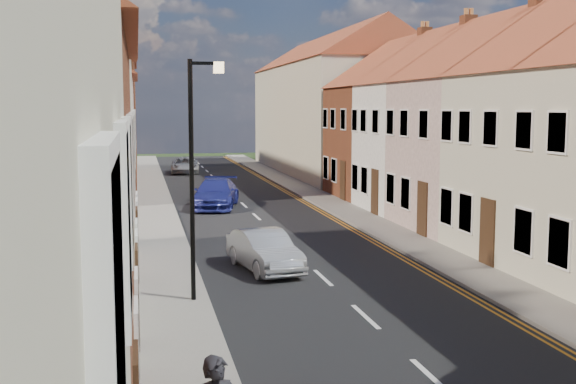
{
  "coord_description": "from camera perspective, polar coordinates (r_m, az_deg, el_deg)",
  "views": [
    {
      "loc": [
        -5.18,
        2.1,
        4.96
      ],
      "look_at": [
        0.01,
        27.05,
        1.95
      ],
      "focal_mm": 45.0,
      "sensor_mm": 36.0,
      "label": 1
    }
  ],
  "objects": [
    {
      "name": "car_distant",
      "position": [
        54.69,
        -8.14,
        2.1
      ],
      "size": [
        2.27,
        4.46,
        1.21
      ],
      "primitive_type": "imported",
      "rotation": [
        0.0,
        0.0,
        -0.06
      ],
      "color": "#9D9FA4",
      "rests_on": "ground"
    },
    {
      "name": "lamppost",
      "position": [
        18.01,
        -7.35,
        2.16
      ],
      "size": [
        0.88,
        0.15,
        6.0
      ],
      "color": "black",
      "rests_on": "pavement_left"
    },
    {
      "name": "road",
      "position": [
        28.81,
        -1.21,
        -3.16
      ],
      "size": [
        7.0,
        90.0,
        0.02
      ],
      "primitive_type": "cube",
      "color": "black",
      "rests_on": "ground"
    },
    {
      "name": "block_right_far",
      "position": [
        54.85,
        3.59,
        7.07
      ],
      "size": [
        8.3,
        24.2,
        10.5
      ],
      "color": "beige",
      "rests_on": "ground"
    },
    {
      "name": "cottage_r_white_far",
      "position": [
        35.31,
        12.53,
        5.8
      ],
      "size": [
        8.3,
        5.2,
        9.0
      ],
      "color": "white",
      "rests_on": "ground"
    },
    {
      "name": "car_mid",
      "position": [
        21.99,
        -1.88,
        -4.65
      ],
      "size": [
        1.97,
        3.92,
        1.23
      ],
      "primitive_type": "imported",
      "rotation": [
        0.0,
        0.0,
        0.18
      ],
      "color": "#9B9DA2",
      "rests_on": "ground"
    },
    {
      "name": "pavement_right",
      "position": [
        29.91,
        7.11,
        -2.74
      ],
      "size": [
        1.8,
        90.0,
        0.12
      ],
      "primitive_type": "cube",
      "color": "gray",
      "rests_on": "ground"
    },
    {
      "name": "pavement_left",
      "position": [
        28.34,
        -10.01,
        -3.32
      ],
      "size": [
        1.8,
        90.0,
        0.12
      ],
      "primitive_type": "cube",
      "color": "gray",
      "rests_on": "ground"
    },
    {
      "name": "cottage_r_pink",
      "position": [
        30.47,
        16.71,
        5.54
      ],
      "size": [
        8.3,
        6.0,
        9.0
      ],
      "color": "beige",
      "rests_on": "ground"
    },
    {
      "name": "car_far",
      "position": [
        35.71,
        -5.75,
        -0.14
      ],
      "size": [
        3.05,
        5.2,
        1.42
      ],
      "primitive_type": "imported",
      "rotation": [
        0.0,
        0.0,
        -0.23
      ],
      "color": "navy",
      "rests_on": "ground"
    },
    {
      "name": "cottage_r_cream_far",
      "position": [
        40.3,
        9.37,
        5.95
      ],
      "size": [
        8.3,
        6.0,
        9.0
      ],
      "color": "brown",
      "rests_on": "ground"
    },
    {
      "name": "block_left_far",
      "position": [
        48.08,
        -16.79,
        6.85
      ],
      "size": [
        8.3,
        24.2,
        10.5
      ],
      "color": "brown",
      "rests_on": "ground"
    }
  ]
}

